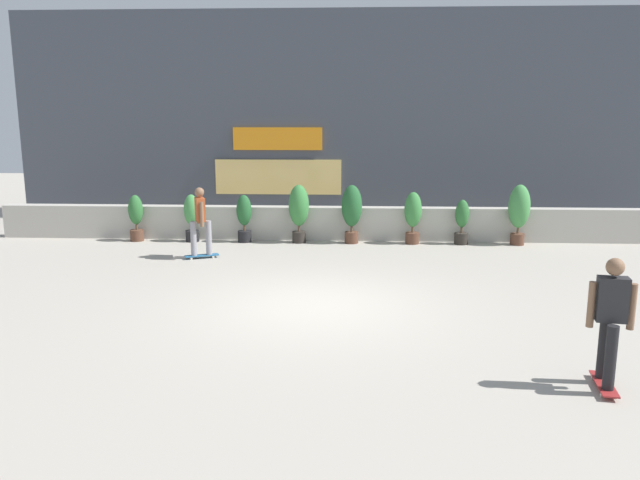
{
  "coord_description": "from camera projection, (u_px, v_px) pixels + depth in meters",
  "views": [
    {
      "loc": [
        0.62,
        -10.9,
        3.44
      ],
      "look_at": [
        0.0,
        1.5,
        0.9
      ],
      "focal_mm": 35.37,
      "sensor_mm": 36.0,
      "label": 1
    }
  ],
  "objects": [
    {
      "name": "building_backdrop",
      "position": [
        333.0,
        117.0,
        20.52
      ],
      "size": [
        20.0,
        2.08,
        6.5
      ],
      "color": "#424751",
      "rests_on": "ground"
    },
    {
      "name": "potted_plant_7",
      "position": [
        519.0,
        210.0,
        16.38
      ],
      "size": [
        0.55,
        0.55,
        1.58
      ],
      "color": "brown",
      "rests_on": "ground"
    },
    {
      "name": "potted_plant_1",
      "position": [
        192.0,
        216.0,
        16.85
      ],
      "size": [
        0.4,
        0.4,
        1.27
      ],
      "color": "black",
      "rests_on": "ground"
    },
    {
      "name": "potted_plant_4",
      "position": [
        352.0,
        209.0,
        16.6
      ],
      "size": [
        0.54,
        0.54,
        1.55
      ],
      "color": "brown",
      "rests_on": "ground"
    },
    {
      "name": "planter_wall",
      "position": [
        328.0,
        223.0,
        17.17
      ],
      "size": [
        18.0,
        0.4,
        0.9
      ],
      "primitive_type": "cube",
      "color": "#B2ADA3",
      "rests_on": "ground"
    },
    {
      "name": "potted_plant_6",
      "position": [
        462.0,
        221.0,
        16.52
      ],
      "size": [
        0.36,
        0.36,
        1.18
      ],
      "color": "#2D2823",
      "rests_on": "ground"
    },
    {
      "name": "potted_plant_0",
      "position": [
        136.0,
        216.0,
        16.93
      ],
      "size": [
        0.39,
        0.39,
        1.25
      ],
      "color": "brown",
      "rests_on": "ground"
    },
    {
      "name": "potted_plant_2",
      "position": [
        244.0,
        216.0,
        16.79
      ],
      "size": [
        0.4,
        0.4,
        1.27
      ],
      "color": "black",
      "rests_on": "ground"
    },
    {
      "name": "ground_plane",
      "position": [
        316.0,
        305.0,
        11.38
      ],
      "size": [
        48.0,
        48.0,
        0.0
      ],
      "primitive_type": "plane",
      "color": "#A8A093"
    },
    {
      "name": "potted_plant_5",
      "position": [
        413.0,
        215.0,
        16.55
      ],
      "size": [
        0.45,
        0.45,
        1.37
      ],
      "color": "brown",
      "rests_on": "ground"
    },
    {
      "name": "skater_by_wall_right",
      "position": [
        200.0,
        219.0,
        14.86
      ],
      "size": [
        0.82,
        0.53,
        1.7
      ],
      "color": "#266699",
      "rests_on": "ground"
    },
    {
      "name": "potted_plant_3",
      "position": [
        299.0,
        209.0,
        16.67
      ],
      "size": [
        0.54,
        0.54,
        1.55
      ],
      "color": "#2D2823",
      "rests_on": "ground"
    },
    {
      "name": "skater_far_right",
      "position": [
        610.0,
        318.0,
        7.77
      ],
      "size": [
        0.55,
        0.82,
        1.7
      ],
      "color": "maroon",
      "rests_on": "ground"
    }
  ]
}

